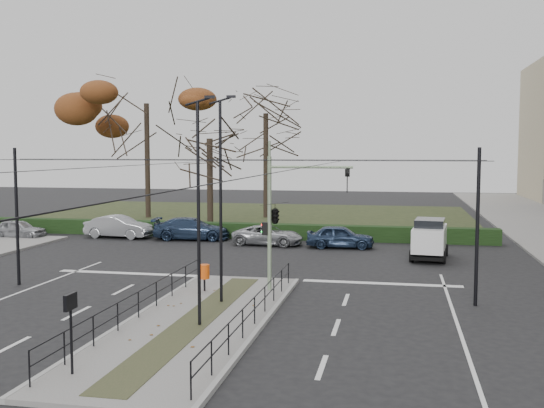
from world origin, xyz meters
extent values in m
plane|color=black|center=(0.00, 0.00, 0.00)|extent=(140.00, 140.00, 0.00)
cube|color=slate|center=(0.00, -2.50, 0.07)|extent=(4.40, 15.00, 0.14)
cube|color=#242D16|center=(-6.00, 32.00, 0.05)|extent=(38.00, 26.00, 0.10)
cube|color=black|center=(-6.00, 18.60, 0.50)|extent=(38.00, 1.00, 1.00)
cylinder|color=black|center=(-2.05, -9.20, 0.59)|extent=(0.04, 0.04, 0.90)
cylinder|color=black|center=(-2.05, 4.00, 0.59)|extent=(0.04, 0.04, 0.90)
cylinder|color=black|center=(2.05, -9.20, 0.59)|extent=(0.04, 0.04, 0.90)
cylinder|color=black|center=(2.05, 4.00, 0.59)|extent=(0.04, 0.04, 0.90)
cylinder|color=black|center=(-2.05, -2.60, 1.04)|extent=(0.04, 13.20, 0.04)
cylinder|color=black|center=(2.05, -2.60, 1.04)|extent=(0.04, 13.20, 0.04)
cylinder|color=black|center=(-9.60, 2.00, 3.00)|extent=(0.14, 0.14, 6.00)
cylinder|color=black|center=(9.60, 2.00, 3.00)|extent=(0.14, 0.14, 6.00)
cylinder|color=black|center=(0.00, 1.00, 5.50)|extent=(20.00, 0.02, 0.02)
cylinder|color=black|center=(0.00, 3.00, 5.50)|extent=(20.00, 0.02, 0.02)
cylinder|color=black|center=(-3.50, -2.00, 5.30)|extent=(0.02, 34.00, 0.02)
cylinder|color=black|center=(3.50, -2.00, 5.30)|extent=(0.02, 34.00, 0.02)
cylinder|color=gray|center=(1.50, 2.59, 2.89)|extent=(0.17, 0.17, 5.50)
cylinder|color=gray|center=(3.19, 2.59, 5.21)|extent=(3.38, 0.11, 0.11)
imported|color=black|center=(4.67, 2.59, 4.69)|extent=(0.22, 0.24, 0.95)
imported|color=black|center=(1.73, 2.59, 3.31)|extent=(1.23, 2.11, 0.85)
cube|color=black|center=(1.31, 2.59, 2.68)|extent=(0.23, 0.17, 0.53)
sphere|color=#FF0C0C|center=(1.20, 2.59, 2.84)|extent=(0.12, 0.12, 0.12)
sphere|color=#0CE533|center=(1.20, 2.59, 2.55)|extent=(0.12, 0.12, 0.12)
cylinder|color=black|center=(-1.08, 1.88, 0.40)|extent=(0.08, 0.08, 0.53)
cylinder|color=#E04D0D|center=(-1.08, 1.88, 0.93)|extent=(0.42, 0.42, 0.58)
cylinder|color=black|center=(-1.50, -8.16, 1.14)|extent=(0.07, 0.07, 1.99)
cube|color=black|center=(-1.50, -8.16, 2.03)|extent=(0.10, 0.55, 0.42)
cube|color=white|center=(-1.56, -8.16, 2.03)|extent=(0.02, 0.48, 0.35)
cylinder|color=black|center=(0.31, -3.12, 3.79)|extent=(0.11, 0.11, 7.30)
cube|color=black|center=(0.72, -3.12, 7.58)|extent=(0.32, 0.13, 0.09)
cylinder|color=black|center=(0.13, 0.14, 3.93)|extent=(0.11, 0.11, 7.58)
cube|color=black|center=(0.55, 0.14, 7.86)|extent=(0.33, 0.13, 0.09)
imported|color=#94969B|center=(-18.33, 15.43, 0.63)|extent=(3.75, 1.61, 1.26)
imported|color=#94969B|center=(-11.82, 16.97, 0.75)|extent=(4.67, 1.96, 1.50)
imported|color=#1F2E49|center=(-6.72, 17.08, 0.73)|extent=(5.23, 2.60, 1.46)
imported|color=#94969B|center=(-1.27, 15.76, 0.61)|extent=(4.53, 2.33, 1.22)
cube|color=white|center=(8.37, 12.43, 1.14)|extent=(2.06, 4.05, 1.26)
cube|color=black|center=(8.37, 12.43, 1.89)|extent=(1.74, 2.30, 0.59)
cube|color=black|center=(8.37, 12.43, 0.30)|extent=(2.10, 4.13, 0.18)
cylinder|color=black|center=(9.04, 11.07, 0.33)|extent=(0.29, 0.68, 0.66)
cylinder|color=black|center=(7.41, 11.25, 0.33)|extent=(0.29, 0.68, 0.66)
cylinder|color=black|center=(9.32, 13.62, 0.33)|extent=(0.29, 0.68, 0.66)
cylinder|color=black|center=(7.70, 13.80, 0.33)|extent=(0.29, 0.68, 0.66)
cylinder|color=black|center=(-14.66, 29.04, 5.01)|extent=(0.44, 0.44, 9.82)
ellipsoid|color=#522C12|center=(-14.66, 29.04, 9.92)|extent=(11.18, 11.18, 6.17)
cylinder|color=black|center=(-4.62, 31.06, 4.59)|extent=(0.44, 0.44, 8.97)
cylinder|color=black|center=(-6.64, 21.11, 3.42)|extent=(0.44, 0.44, 6.64)
imported|color=#1F2E49|center=(3.26, 15.41, 0.69)|extent=(4.14, 1.83, 1.39)
camera|label=1|loc=(6.66, -22.77, 5.87)|focal=42.00mm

